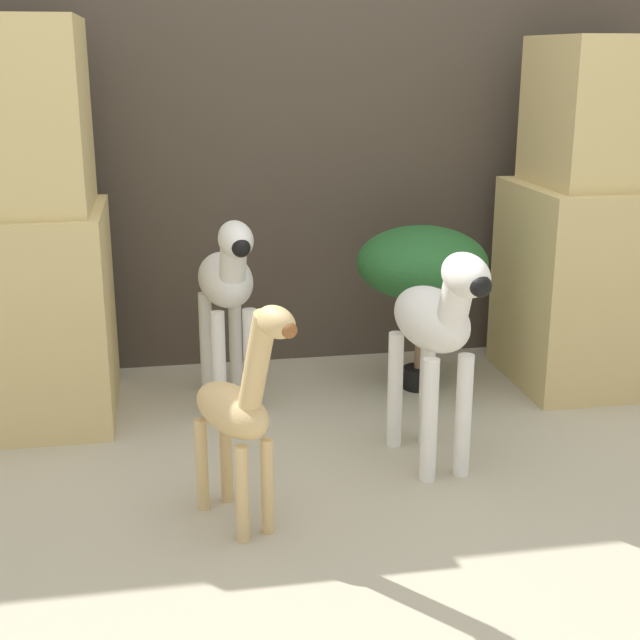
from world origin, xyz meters
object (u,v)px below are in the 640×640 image
(zebra_right, at_px, (437,327))
(zebra_left, at_px, (228,286))
(giraffe_figurine, at_px, (239,407))
(potted_palm_front, at_px, (422,265))

(zebra_right, distance_m, zebra_left, 0.80)
(giraffe_figurine, bearing_deg, zebra_right, 23.66)
(zebra_left, bearing_deg, zebra_right, -45.96)
(zebra_left, distance_m, giraffe_figurine, 0.85)
(zebra_left, xyz_separation_m, potted_palm_front, (0.70, 0.05, 0.03))
(giraffe_figurine, height_order, potted_palm_front, giraffe_figurine)
(zebra_right, height_order, giraffe_figurine, zebra_right)
(giraffe_figurine, bearing_deg, potted_palm_front, 50.37)
(zebra_right, relative_size, potted_palm_front, 1.13)
(zebra_right, distance_m, giraffe_figurine, 0.66)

